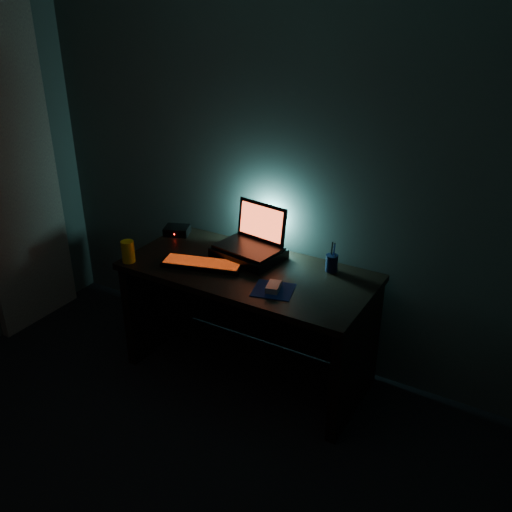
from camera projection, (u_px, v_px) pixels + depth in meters
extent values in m
cube|color=#444E4A|center=(280.00, 171.00, 3.46)|extent=(3.50, 0.00, 2.50)
cube|color=black|center=(248.00, 272.00, 3.39)|extent=(1.50, 0.70, 0.04)
cube|color=black|center=(159.00, 297.00, 3.87)|extent=(0.06, 0.64, 0.71)
cube|color=black|center=(356.00, 360.00, 3.23)|extent=(0.06, 0.64, 0.71)
cube|color=black|center=(274.00, 302.00, 3.81)|extent=(1.38, 0.02, 0.65)
cube|color=beige|center=(14.00, 169.00, 3.82)|extent=(0.06, 0.65, 2.30)
cube|color=black|center=(249.00, 253.00, 3.51)|extent=(0.44, 0.36, 0.06)
cube|color=black|center=(249.00, 247.00, 3.49)|extent=(0.41, 0.31, 0.02)
cube|color=black|center=(262.00, 222.00, 3.53)|extent=(0.36, 0.10, 0.24)
cube|color=#FD421A|center=(261.00, 222.00, 3.52)|extent=(0.32, 0.08, 0.20)
cube|color=black|center=(202.00, 264.00, 3.41)|extent=(0.51, 0.28, 0.03)
cube|color=red|center=(202.00, 262.00, 3.41)|extent=(0.48, 0.26, 0.00)
cube|color=navy|center=(273.00, 290.00, 3.15)|extent=(0.26, 0.25, 0.00)
cube|color=gray|center=(274.00, 287.00, 3.14)|extent=(0.09, 0.13, 0.03)
cylinder|color=black|center=(332.00, 263.00, 3.34)|extent=(0.09, 0.09, 0.10)
cylinder|color=#E6AF0C|center=(128.00, 252.00, 3.44)|extent=(0.09, 0.09, 0.14)
cube|color=black|center=(177.00, 230.00, 3.83)|extent=(0.20, 0.18, 0.05)
sphere|color=#FF0C07|center=(174.00, 234.00, 3.78)|extent=(0.01, 0.01, 0.01)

